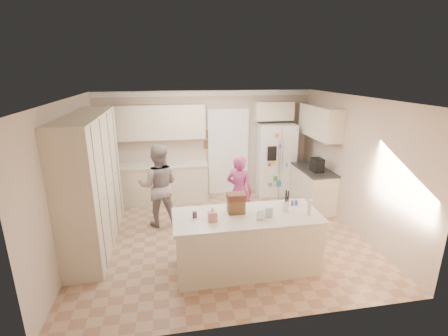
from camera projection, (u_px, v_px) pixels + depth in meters
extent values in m
cube|color=tan|center=(222.00, 236.00, 6.26)|extent=(5.20, 4.60, 0.02)
cube|color=white|center=(222.00, 98.00, 5.50)|extent=(5.20, 4.60, 0.02)
cube|color=beige|center=(206.00, 144.00, 8.06)|extent=(5.20, 0.02, 2.60)
cube|color=beige|center=(256.00, 231.00, 3.71)|extent=(5.20, 0.02, 2.60)
cube|color=beige|center=(69.00, 179.00, 5.44)|extent=(0.02, 4.60, 2.60)
cube|color=beige|center=(354.00, 164.00, 6.32)|extent=(0.02, 4.60, 2.60)
cube|color=white|center=(206.00, 93.00, 7.65)|extent=(5.20, 0.08, 0.12)
cube|color=beige|center=(92.00, 181.00, 5.72)|extent=(0.60, 2.60, 2.35)
cube|color=beige|center=(161.00, 183.00, 7.82)|extent=(2.20, 0.60, 0.88)
cube|color=beige|center=(160.00, 165.00, 7.68)|extent=(2.24, 0.63, 0.04)
cube|color=beige|center=(158.00, 122.00, 7.51)|extent=(2.20, 0.35, 0.80)
cube|color=black|center=(228.00, 153.00, 8.19)|extent=(0.90, 0.06, 2.10)
cube|color=white|center=(228.00, 153.00, 8.16)|extent=(1.02, 0.03, 2.22)
cube|color=brown|center=(207.00, 134.00, 7.95)|extent=(0.15, 0.02, 0.20)
cube|color=brown|center=(207.00, 145.00, 8.03)|extent=(0.15, 0.02, 0.20)
cube|color=white|center=(275.00, 159.00, 8.17)|extent=(0.96, 0.78, 1.80)
cube|color=gray|center=(280.00, 163.00, 7.84)|extent=(0.02, 0.02, 1.78)
cube|color=black|center=(272.00, 154.00, 7.72)|extent=(0.22, 0.03, 0.35)
cylinder|color=silver|center=(279.00, 157.00, 7.77)|extent=(0.02, 0.02, 0.85)
cylinder|color=silver|center=(283.00, 157.00, 7.79)|extent=(0.02, 0.02, 0.85)
cube|color=beige|center=(273.00, 111.00, 7.93)|extent=(0.95, 0.35, 0.45)
cube|color=beige|center=(313.00, 189.00, 7.46)|extent=(0.60, 1.20, 0.88)
cube|color=#2D2B28|center=(314.00, 170.00, 7.33)|extent=(0.63, 1.24, 0.04)
cube|color=beige|center=(320.00, 122.00, 7.23)|extent=(0.35, 1.50, 0.70)
cube|color=black|center=(317.00, 165.00, 7.08)|extent=(0.22, 0.28, 0.30)
cube|color=beige|center=(246.00, 243.00, 5.13)|extent=(2.20, 0.90, 0.88)
cube|color=beige|center=(247.00, 216.00, 4.99)|extent=(2.28, 0.96, 0.05)
cylinder|color=white|center=(286.00, 206.00, 5.12)|extent=(0.13, 0.13, 0.15)
cube|color=#D6777A|center=(213.00, 216.00, 4.78)|extent=(0.13, 0.13, 0.14)
cone|color=white|center=(212.00, 209.00, 4.75)|extent=(0.08, 0.08, 0.08)
cube|color=brown|center=(236.00, 206.00, 5.02)|extent=(0.26, 0.18, 0.22)
cube|color=#592D1E|center=(236.00, 197.00, 4.98)|extent=(0.28, 0.20, 0.10)
cylinder|color=#59263F|center=(195.00, 215.00, 4.89)|extent=(0.07, 0.07, 0.09)
cube|color=white|center=(260.00, 215.00, 4.80)|extent=(0.12, 0.06, 0.16)
cube|color=silver|center=(269.00, 213.00, 4.87)|extent=(0.12, 0.05, 0.16)
cylinder|color=silver|center=(310.00, 207.00, 4.97)|extent=(0.07, 0.07, 0.24)
cylinder|color=#46609F|center=(292.00, 203.00, 5.32)|extent=(0.05, 0.05, 0.09)
cylinder|color=#46609F|center=(296.00, 203.00, 5.33)|extent=(0.05, 0.05, 0.09)
imported|color=gray|center=(159.00, 186.00, 6.47)|extent=(0.86, 0.70, 1.68)
imported|color=#AC416B|center=(239.00, 192.00, 6.44)|extent=(0.65, 0.60, 1.49)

